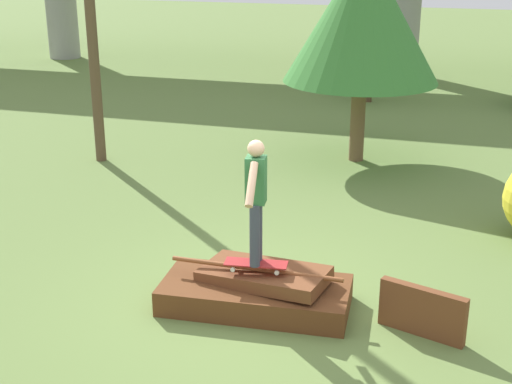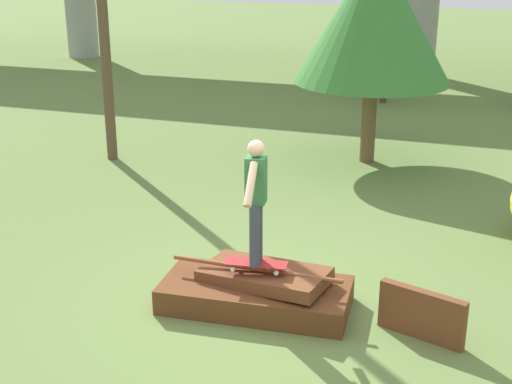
{
  "view_description": "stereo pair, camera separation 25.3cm",
  "coord_description": "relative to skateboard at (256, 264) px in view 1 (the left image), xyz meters",
  "views": [
    {
      "loc": [
        2.19,
        -7.22,
        4.15
      ],
      "look_at": [
        0.03,
        -0.07,
        1.48
      ],
      "focal_mm": 50.0,
      "sensor_mm": 36.0,
      "label": 1
    },
    {
      "loc": [
        2.43,
        -7.15,
        4.15
      ],
      "look_at": [
        0.03,
        -0.07,
        1.48
      ],
      "focal_mm": 50.0,
      "sensor_mm": 36.0,
      "label": 2
    }
  ],
  "objects": [
    {
      "name": "scrap_plank_loose",
      "position": [
        1.91,
        -0.01,
        -0.31
      ],
      "size": [
        0.97,
        0.41,
        0.57
      ],
      "color": "brown",
      "rests_on": "ground_plane"
    },
    {
      "name": "tree_behind_right",
      "position": [
        0.15,
        6.35,
        2.21
      ],
      "size": [
        2.94,
        2.94,
        4.07
      ],
      "color": "brown",
      "rests_on": "ground_plane"
    },
    {
      "name": "ground_plane",
      "position": [
        -0.03,
        0.07,
        -0.6
      ],
      "size": [
        80.0,
        80.0,
        0.0
      ],
      "primitive_type": "plane",
      "color": "olive"
    },
    {
      "name": "skateboard",
      "position": [
        0.0,
        0.0,
        0.0
      ],
      "size": [
        0.75,
        0.32,
        0.09
      ],
      "color": "maroon",
      "rests_on": "scrap_pile"
    },
    {
      "name": "scrap_pile",
      "position": [
        -0.01,
        0.08,
        -0.39
      ],
      "size": [
        2.28,
        1.17,
        0.52
      ],
      "color": "#5B3319",
      "rests_on": "ground_plane"
    },
    {
      "name": "tree_behind_left",
      "position": [
        -0.4,
        11.73,
        1.16
      ],
      "size": [
        1.65,
        1.65,
        2.6
      ],
      "color": "#4C3823",
      "rests_on": "ground_plane"
    },
    {
      "name": "skater",
      "position": [
        0.0,
        0.0,
        0.85
      ],
      "size": [
        0.25,
        1.02,
        1.47
      ],
      "color": "#383D4C",
      "rests_on": "skateboard"
    }
  ]
}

